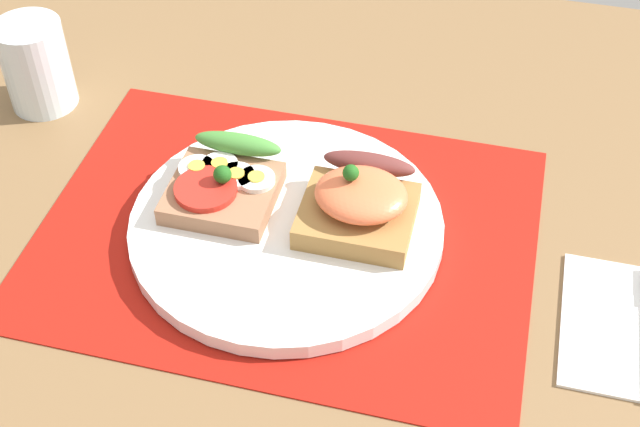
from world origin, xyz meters
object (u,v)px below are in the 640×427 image
at_px(plate, 287,226).
at_px(sandwich_egg_tomato, 224,183).
at_px(sandwich_salmon, 360,202).
at_px(drinking_glass, 36,65).

distance_m(plate, sandwich_egg_tomato, 0.07).
relative_size(plate, sandwich_egg_tomato, 2.68).
bearing_deg(sandwich_egg_tomato, plate, -15.97).
distance_m(sandwich_egg_tomato, sandwich_salmon, 0.12).
bearing_deg(plate, sandwich_salmon, 13.69).
height_order(sandwich_salmon, drinking_glass, drinking_glass).
bearing_deg(sandwich_egg_tomato, drinking_glass, 155.58).
bearing_deg(sandwich_salmon, drinking_glass, 163.11).
xyz_separation_m(plate, drinking_glass, (-0.29, 0.12, 0.04)).
bearing_deg(drinking_glass, sandwich_egg_tomato, -24.42).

